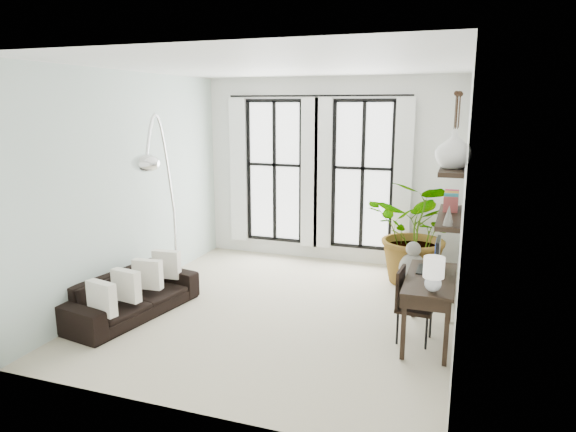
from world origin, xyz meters
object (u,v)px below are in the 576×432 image
at_px(desk, 430,283).
at_px(sofa, 132,295).
at_px(desk_chair, 409,300).
at_px(arc_lamp, 159,158).
at_px(plant, 419,232).
at_px(buddha, 412,272).

bearing_deg(desk, sofa, -172.87).
relative_size(desk, desk_chair, 1.51).
bearing_deg(sofa, arc_lamp, 1.09).
relative_size(plant, buddha, 2.08).
bearing_deg(buddha, arc_lamp, -157.61).
height_order(plant, desk, plant).
relative_size(arc_lamp, buddha, 3.33).
bearing_deg(plant, desk, -81.37).
distance_m(sofa, plant, 4.28).
distance_m(plant, desk, 2.05).
relative_size(sofa, plant, 1.15).
bearing_deg(sofa, plant, -43.99).
xyz_separation_m(arc_lamp, buddha, (3.31, 1.36, -1.69)).
bearing_deg(arc_lamp, desk, -2.92).
xyz_separation_m(desk, arc_lamp, (-3.64, 0.19, 1.29)).
bearing_deg(desk, buddha, 102.23).
xyz_separation_m(sofa, desk_chair, (3.52, 0.43, 0.22)).
height_order(sofa, desk, desk).
bearing_deg(desk_chair, buddha, 98.10).
height_order(plant, buddha, plant).
bearing_deg(arc_lamp, desk_chair, -3.67).
bearing_deg(desk_chair, arc_lamp, -179.56).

